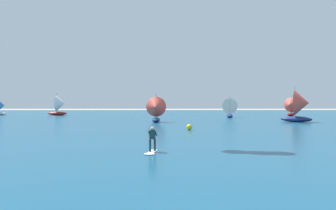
{
  "coord_description": "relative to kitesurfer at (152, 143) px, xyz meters",
  "views": [
    {
      "loc": [
        -0.62,
        -4.01,
        3.59
      ],
      "look_at": [
        -0.44,
        18.58,
        3.15
      ],
      "focal_mm": 33.65,
      "sensor_mm": 36.0,
      "label": 1
    }
  ],
  "objects": [
    {
      "name": "sailboat_mid_right",
      "position": [
        -34.58,
        47.36,
        1.18
      ],
      "size": [
        3.47,
        3.4,
        3.89
      ],
      "color": "white",
      "rests_on": "ocean"
    },
    {
      "name": "sailboat_trailing",
      "position": [
        21.2,
        26.6,
        1.87
      ],
      "size": [
        4.84,
        4.34,
        5.39
      ],
      "color": "navy",
      "rests_on": "ocean"
    },
    {
      "name": "marker_buoy",
      "position": [
        3.57,
        14.9,
        -0.28
      ],
      "size": [
        0.65,
        0.65,
        0.65
      ],
      "primitive_type": "sphere",
      "color": "yellow",
      "rests_on": "ocean"
    },
    {
      "name": "sailboat_far_left",
      "position": [
        -0.57,
        26.5,
        1.37
      ],
      "size": [
        3.11,
        3.68,
        4.3
      ],
      "color": "navy",
      "rests_on": "ocean"
    },
    {
      "name": "ocean",
      "position": [
        1.51,
        33.91,
        -0.65
      ],
      "size": [
        160.0,
        90.0,
        0.1
      ],
      "primitive_type": "cube",
      "color": "navy",
      "rests_on": "ground"
    },
    {
      "name": "sailboat_center_horizon",
      "position": [
        13.11,
        39.31,
        1.24
      ],
      "size": [
        3.06,
        3.54,
        4.02
      ],
      "color": "navy",
      "rests_on": "ocean"
    },
    {
      "name": "sailboat_anchored_offshore",
      "position": [
        -21.66,
        46.94,
        1.59
      ],
      "size": [
        4.09,
        3.47,
        4.78
      ],
      "color": "maroon",
      "rests_on": "ocean"
    },
    {
      "name": "kitesurfer",
      "position": [
        0.0,
        0.0,
        0.0
      ],
      "size": [
        0.87,
        2.02,
        1.67
      ],
      "color": "white",
      "rests_on": "ocean"
    },
    {
      "name": "sailboat_outermost",
      "position": [
        26.32,
        43.37,
        1.35
      ],
      "size": [
        3.67,
        3.82,
        4.27
      ],
      "color": "maroon",
      "rests_on": "ocean"
    }
  ]
}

